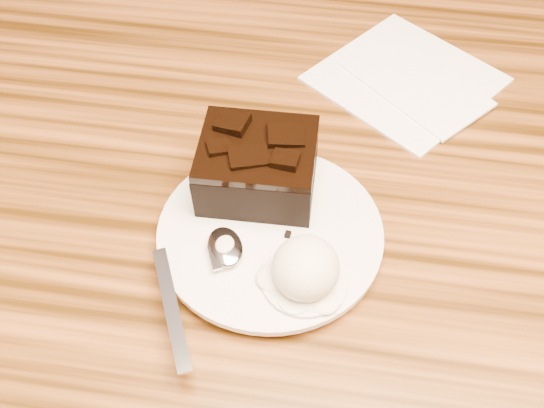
# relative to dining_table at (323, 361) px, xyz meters

# --- Properties ---
(dining_table) EXTENTS (1.20, 0.80, 0.75)m
(dining_table) POSITION_rel_dining_table_xyz_m (0.00, 0.00, 0.00)
(dining_table) COLOR black
(dining_table) RESTS_ON floor
(plate) EXTENTS (0.20, 0.20, 0.02)m
(plate) POSITION_rel_dining_table_xyz_m (-0.06, -0.07, 0.38)
(plate) COLOR white
(plate) RESTS_ON dining_table
(brownie) EXTENTS (0.10, 0.09, 0.05)m
(brownie) POSITION_rel_dining_table_xyz_m (-0.08, -0.02, 0.41)
(brownie) COLOR black
(brownie) RESTS_ON plate
(ice_cream_scoop) EXTENTS (0.05, 0.06, 0.05)m
(ice_cream_scoop) POSITION_rel_dining_table_xyz_m (-0.03, -0.12, 0.41)
(ice_cream_scoop) COLOR white
(ice_cream_scoop) RESTS_ON plate
(melt_puddle) EXTENTS (0.07, 0.07, 0.00)m
(melt_puddle) POSITION_rel_dining_table_xyz_m (-0.03, -0.12, 0.39)
(melt_puddle) COLOR silver
(melt_puddle) RESTS_ON plate
(spoon) EXTENTS (0.10, 0.17, 0.01)m
(spoon) POSITION_rel_dining_table_xyz_m (-0.10, -0.10, 0.40)
(spoon) COLOR silver
(spoon) RESTS_ON plate
(napkin) EXTENTS (0.23, 0.23, 0.01)m
(napkin) POSITION_rel_dining_table_xyz_m (0.05, 0.16, 0.38)
(napkin) COLOR white
(napkin) RESTS_ON dining_table
(crumb_a) EXTENTS (0.01, 0.01, 0.00)m
(crumb_a) POSITION_rel_dining_table_xyz_m (-0.05, -0.08, 0.39)
(crumb_a) COLOR black
(crumb_a) RESTS_ON plate
(crumb_b) EXTENTS (0.01, 0.01, 0.00)m
(crumb_b) POSITION_rel_dining_table_xyz_m (-0.09, -0.11, 0.39)
(crumb_b) COLOR black
(crumb_b) RESTS_ON plate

